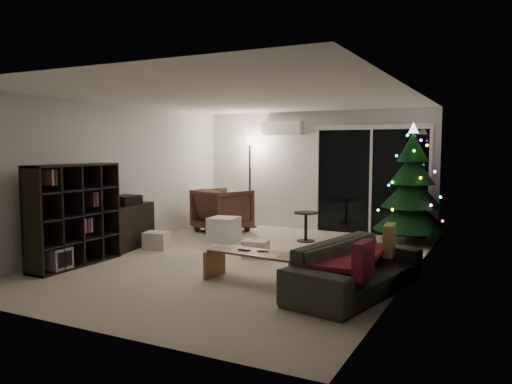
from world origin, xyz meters
TOP-DOWN VIEW (x-y plane):
  - room at (0.46, 1.49)m, footprint 6.50×7.51m
  - bookshelf at (-2.25, -1.38)m, footprint 0.51×1.53m
  - media_cabinet at (-2.25, -0.06)m, footprint 0.67×1.28m
  - stereo at (-2.25, -0.06)m, footprint 0.38×0.45m
  - armchair at (-1.63, 2.17)m, footprint 1.25×1.26m
  - ottoman at (-1.05, 1.25)m, footprint 0.55×0.55m
  - cardboard_box_a at (-1.75, 0.14)m, footprint 0.46×0.39m
  - cardboard_box_b at (0.10, 0.28)m, footprint 0.44×0.36m
  - side_table at (0.32, 1.93)m, footprint 0.48×0.48m
  - floor_lamp at (-1.38, 2.92)m, footprint 0.31×0.31m
  - sofa at (2.05, -0.88)m, footprint 1.26×2.25m
  - sofa_throw at (1.95, -0.88)m, footprint 0.66×1.53m
  - cushion_a at (2.30, -0.23)m, footprint 0.16×0.42m
  - cushion_b at (2.30, -1.53)m, footprint 0.15×0.42m
  - coffee_table at (0.74, -1.01)m, footprint 1.32×0.57m
  - remote_a at (0.59, -1.01)m, footprint 0.16×0.05m
  - remote_b at (0.84, -0.96)m, footprint 0.15×0.09m
  - christmas_tree at (2.09, 2.65)m, footprint 1.79×1.79m

SIDE VIEW (x-z plane):
  - cardboard_box_b at x=0.10m, z-range 0.00..0.28m
  - cardboard_box_a at x=-1.75m, z-range 0.00..0.29m
  - coffee_table at x=0.74m, z-range 0.00..0.41m
  - ottoman at x=-1.05m, z-range 0.00..0.45m
  - side_table at x=0.32m, z-range 0.00..0.55m
  - sofa at x=2.05m, z-range 0.00..0.62m
  - media_cabinet at x=-2.25m, z-range 0.00..0.76m
  - remote_a at x=0.59m, z-range 0.41..0.43m
  - remote_b at x=0.84m, z-range 0.41..0.43m
  - sofa_throw at x=1.95m, z-range 0.42..0.47m
  - armchair at x=-1.63m, z-range 0.00..0.90m
  - cushion_a at x=2.30m, z-range 0.36..0.77m
  - cushion_b at x=2.30m, z-range 0.36..0.77m
  - bookshelf at x=-2.25m, z-range 0.00..1.51m
  - stereo at x=-2.25m, z-range 0.76..0.92m
  - floor_lamp at x=-1.38m, z-range 0.00..1.91m
  - room at x=0.46m, z-range -0.28..2.32m
  - christmas_tree at x=2.09m, z-range 0.00..2.19m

